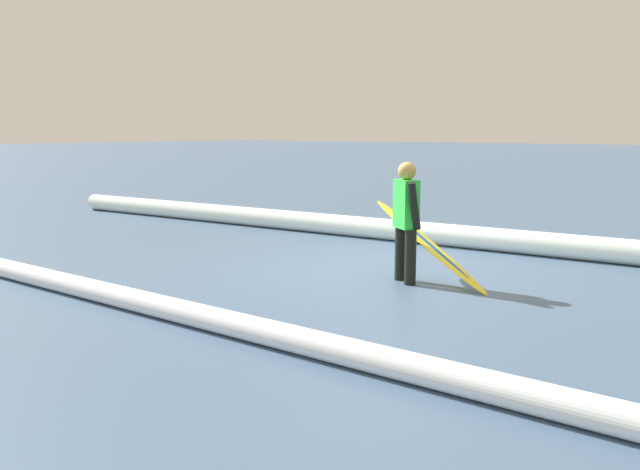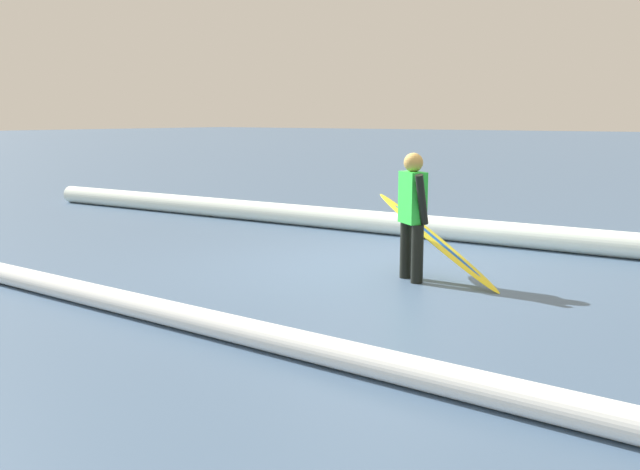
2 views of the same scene
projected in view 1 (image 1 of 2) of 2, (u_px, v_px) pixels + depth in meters
ground_plane at (369, 268)px, 9.18m from camera, size 179.67×179.67×0.00m
surfer at (406, 216)px, 8.23m from camera, size 0.45×0.42×1.48m
surfboard at (428, 244)px, 8.38m from camera, size 1.91×0.75×0.95m
wave_crest_foreground at (373, 228)px, 11.72m from camera, size 15.27×1.19×0.36m
wave_crest_midground at (29, 274)px, 8.26m from camera, size 16.40×0.25×0.23m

